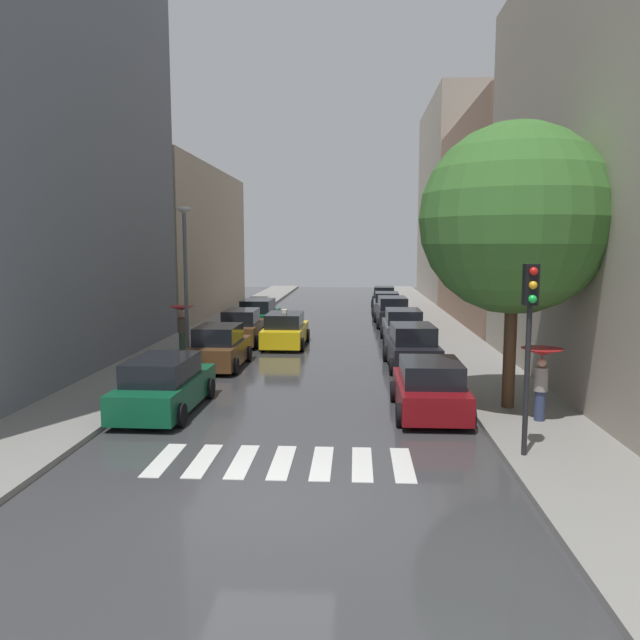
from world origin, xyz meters
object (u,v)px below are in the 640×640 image
(parked_car_left_nearest, at_px, (164,386))
(pedestrian_near_tree, at_px, (182,317))
(parked_car_right_fifth, at_px, (387,304))
(lamp_post_left, at_px, (186,270))
(parked_car_right_third, at_px, (403,327))
(parked_car_right_fourth, at_px, (392,312))
(pedestrian_foreground, at_px, (541,366))
(traffic_light_right_corner, at_px, (530,317))
(parked_car_right_second, at_px, (412,348))
(street_tree_right, at_px, (515,219))
(parked_car_right_nearest, at_px, (430,389))
(parked_car_left_third, at_px, (242,328))
(parked_car_right_sixth, at_px, (384,297))
(parked_car_left_second, at_px, (219,348))
(parked_car_left_fourth, at_px, (259,315))
(taxi_midroad, at_px, (285,330))

(parked_car_left_nearest, xyz_separation_m, pedestrian_near_tree, (-2.16, 9.44, 0.90))
(parked_car_left_nearest, height_order, parked_car_right_fifth, parked_car_left_nearest)
(lamp_post_left, bearing_deg, pedestrian_near_tree, 115.89)
(parked_car_right_third, distance_m, parked_car_right_fourth, 6.57)
(parked_car_left_nearest, xyz_separation_m, parked_car_right_third, (7.94, 13.17, 0.03))
(pedestrian_foreground, distance_m, pedestrian_near_tree, 16.35)
(lamp_post_left, bearing_deg, traffic_light_right_corner, -47.44)
(parked_car_left_nearest, relative_size, parked_car_right_second, 1.11)
(street_tree_right, relative_size, lamp_post_left, 1.29)
(parked_car_right_nearest, bearing_deg, lamp_post_left, 48.85)
(parked_car_right_fourth, height_order, pedestrian_foreground, pedestrian_foreground)
(parked_car_right_second, relative_size, parked_car_right_fifth, 0.93)
(parked_car_left_third, xyz_separation_m, parked_car_right_sixth, (7.87, 19.54, -0.07))
(parked_car_left_third, bearing_deg, parked_car_right_fourth, -48.10)
(street_tree_right, distance_m, lamp_post_left, 14.11)
(parked_car_left_second, distance_m, parked_car_left_fourth, 11.11)
(parked_car_right_second, relative_size, parked_car_right_third, 0.98)
(parked_car_left_third, xyz_separation_m, taxi_midroad, (2.22, -0.52, -0.04))
(parked_car_left_nearest, distance_m, parked_car_right_fifth, 26.74)
(pedestrian_foreground, height_order, pedestrian_near_tree, pedestrian_near_tree)
(parked_car_right_sixth, xyz_separation_m, pedestrian_foreground, (2.71, -32.78, 0.89))
(parked_car_left_second, xyz_separation_m, parked_car_right_third, (7.76, 6.65, -0.00))
(parked_car_right_fourth, height_order, parked_car_right_fifth, parked_car_right_fourth)
(parked_car_left_second, bearing_deg, parked_car_right_sixth, -16.15)
(parked_car_left_second, distance_m, parked_car_right_third, 10.22)
(parked_car_right_fifth, height_order, taxi_midroad, taxi_midroad)
(parked_car_right_fifth, bearing_deg, parked_car_left_fourth, 137.25)
(parked_car_right_sixth, height_order, pedestrian_foreground, pedestrian_foreground)
(parked_car_right_nearest, height_order, parked_car_right_second, parked_car_right_second)
(parked_car_left_second, bearing_deg, parked_car_right_nearest, -129.50)
(parked_car_right_fourth, height_order, street_tree_right, street_tree_right)
(parked_car_right_fifth, bearing_deg, parked_car_right_fourth, -178.13)
(parked_car_left_nearest, xyz_separation_m, parked_car_right_fifth, (7.75, 25.59, -0.02))
(parked_car_left_third, xyz_separation_m, street_tree_right, (10.07, -11.86, 4.78))
(parked_car_left_fourth, height_order, taxi_midroad, taxi_midroad)
(parked_car_right_sixth, relative_size, street_tree_right, 0.52)
(parked_car_right_fourth, xyz_separation_m, pedestrian_foreground, (2.77, -20.59, 0.81))
(parked_car_left_nearest, height_order, lamp_post_left, lamp_post_left)
(parked_car_right_nearest, height_order, traffic_light_right_corner, traffic_light_right_corner)
(parked_car_right_nearest, bearing_deg, parked_car_left_second, 49.79)
(lamp_post_left, bearing_deg, parked_car_right_nearest, -41.08)
(parked_car_left_nearest, relative_size, parked_car_left_third, 1.09)
(taxi_midroad, bearing_deg, parked_car_left_second, 159.81)
(parked_car_left_fourth, height_order, parked_car_right_nearest, parked_car_left_fourth)
(parked_car_right_sixth, bearing_deg, parked_car_left_fourth, 153.99)
(parked_car_left_fourth, bearing_deg, parked_car_right_sixth, -27.40)
(parked_car_left_nearest, bearing_deg, parked_car_right_nearest, -87.78)
(parked_car_left_nearest, height_order, parked_car_left_third, parked_car_left_third)
(parked_car_left_third, distance_m, taxi_midroad, 2.28)
(parked_car_right_fourth, relative_size, pedestrian_foreground, 2.39)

